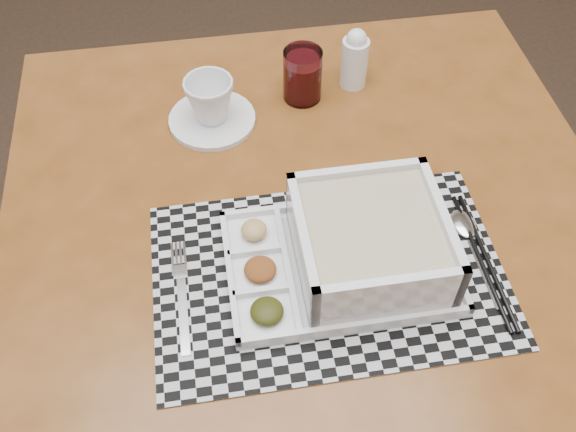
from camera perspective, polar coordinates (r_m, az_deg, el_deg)
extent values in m
cube|color=#582D10|center=(1.00, 2.14, -0.41)|extent=(0.98, 0.98, 0.04)
cylinder|color=#582D10|center=(1.56, -16.78, 1.63)|extent=(0.05, 0.05, 0.67)
cylinder|color=#582D10|center=(1.64, 13.88, 5.24)|extent=(0.05, 0.05, 0.67)
cube|color=#582D10|center=(1.32, -1.20, 11.77)|extent=(0.82, 0.06, 0.08)
cube|color=#582D10|center=(1.07, -20.02, -4.99)|extent=(0.06, 0.82, 0.08)
cube|color=#582D10|center=(1.17, 22.09, 0.36)|extent=(0.06, 0.82, 0.08)
cube|color=#B4B4BC|center=(0.92, 3.64, -5.18)|extent=(0.51, 0.34, 0.00)
cube|color=white|center=(0.92, 4.58, -4.31)|extent=(0.33, 0.23, 0.01)
cube|color=white|center=(0.97, 3.33, 1.13)|extent=(0.32, 0.02, 0.01)
cube|color=white|center=(0.86, 6.12, -9.65)|extent=(0.32, 0.02, 0.01)
cube|color=white|center=(0.90, -5.19, -5.21)|extent=(0.02, 0.22, 0.01)
cube|color=white|center=(0.95, 13.86, -2.59)|extent=(0.02, 0.22, 0.01)
cube|color=white|center=(0.90, -0.05, -4.55)|extent=(0.02, 0.20, 0.01)
cube|color=white|center=(0.88, -2.45, -6.71)|extent=(0.08, 0.01, 0.01)
cube|color=white|center=(0.92, -3.01, -3.16)|extent=(0.08, 0.01, 0.01)
ellipsoid|color=black|center=(0.86, -1.89, -8.45)|extent=(0.05, 0.05, 0.02)
ellipsoid|color=#51270D|center=(0.90, -2.49, -4.76)|extent=(0.05, 0.05, 0.02)
ellipsoid|color=olive|center=(0.93, -3.05, -1.24)|extent=(0.04, 0.04, 0.02)
cube|color=white|center=(0.92, 7.09, -3.69)|extent=(0.21, 0.21, 0.01)
cube|color=white|center=(0.94, 5.97, 2.38)|extent=(0.20, 0.02, 0.09)
cube|color=white|center=(0.83, 8.89, -7.35)|extent=(0.20, 0.02, 0.09)
cube|color=white|center=(0.87, 1.26, -3.01)|extent=(0.02, 0.20, 0.09)
cube|color=white|center=(0.91, 13.13, -1.39)|extent=(0.02, 0.20, 0.09)
cube|color=tan|center=(0.89, 7.31, -2.35)|extent=(0.19, 0.19, 0.08)
cube|color=silver|center=(0.89, -9.35, -8.74)|extent=(0.02, 0.12, 0.00)
cube|color=silver|center=(0.93, -9.61, -4.78)|extent=(0.02, 0.02, 0.00)
cube|color=silver|center=(0.95, -10.24, -3.35)|extent=(0.01, 0.04, 0.00)
cube|color=silver|center=(0.95, -9.88, -3.31)|extent=(0.01, 0.04, 0.00)
cube|color=silver|center=(0.95, -9.52, -3.27)|extent=(0.01, 0.04, 0.00)
cube|color=silver|center=(0.94, -9.16, -3.22)|extent=(0.01, 0.04, 0.00)
cube|color=silver|center=(0.95, 17.03, -4.90)|extent=(0.01, 0.12, 0.00)
ellipsoid|color=silver|center=(1.00, 15.33, -0.65)|extent=(0.04, 0.06, 0.01)
cylinder|color=black|center=(0.96, 16.73, -3.78)|extent=(0.02, 0.24, 0.01)
cylinder|color=black|center=(0.97, 17.27, -3.69)|extent=(0.02, 0.24, 0.01)
cylinder|color=white|center=(1.13, -6.75, 8.51)|extent=(0.15, 0.15, 0.01)
imported|color=white|center=(1.10, -6.96, 10.21)|extent=(0.11, 0.11, 0.08)
cylinder|color=white|center=(1.14, 1.30, 12.41)|extent=(0.07, 0.07, 0.10)
cylinder|color=#3D040A|center=(1.15, 1.29, 11.98)|extent=(0.06, 0.06, 0.07)
cylinder|color=white|center=(1.18, 5.91, 13.38)|extent=(0.05, 0.05, 0.09)
sphere|color=white|center=(1.15, 6.12, 15.39)|extent=(0.04, 0.04, 0.04)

